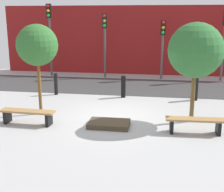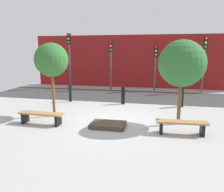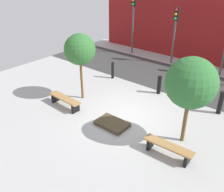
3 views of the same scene
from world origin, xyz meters
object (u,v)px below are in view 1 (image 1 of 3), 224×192
tree_behind_left_bench (37,45)px  bollard_left (123,87)px  bench_right (195,123)px  traffic_light_mid_west (105,34)px  traffic_light_mid_east (163,39)px  traffic_light_west (49,27)px  bench_left (28,114)px  tree_behind_right_bench (196,51)px  planter_bed (109,124)px  bollard_far_left (56,84)px  bollard_center (196,88)px

tree_behind_left_bench → bollard_left: 4.35m
bench_right → bollard_left: bollard_left is taller
traffic_light_mid_west → traffic_light_mid_east: traffic_light_mid_west is taller
traffic_light_west → bench_left: bearing=-75.4°
traffic_light_mid_east → tree_behind_right_bench: bearing=-81.8°
traffic_light_mid_east → planter_bed: bearing=-101.2°
bench_left → bench_right: 5.31m
tree_behind_left_bench → traffic_light_mid_east: (4.27, 7.23, -0.22)m
bollard_far_left → bollard_left: size_ratio=1.03×
tree_behind_left_bench → bollard_far_left: tree_behind_left_bench is taller
bench_left → traffic_light_west: size_ratio=0.45×
bench_left → bollard_left: size_ratio=1.95×
tree_behind_right_bench → traffic_light_mid_west: size_ratio=0.92×
planter_bed → traffic_light_mid_east: traffic_light_mid_east is taller
tree_behind_left_bench → traffic_light_mid_west: size_ratio=0.89×
tree_behind_left_bench → traffic_light_mid_west: (1.04, 7.23, 0.01)m
bench_right → traffic_light_mid_west: size_ratio=0.49×
tree_behind_left_bench → bollard_far_left: bearing=97.9°
traffic_light_west → bollard_left: bearing=-42.4°
bench_left → bollard_center: 6.94m
tree_behind_right_bench → traffic_light_mid_west: traffic_light_mid_west is taller
bench_right → traffic_light_mid_east: bearing=94.8°
bench_right → traffic_light_mid_east: traffic_light_mid_east is taller
tree_behind_right_bench → bollard_left: size_ratio=3.47×
bollard_left → bench_left: bearing=-123.9°
tree_behind_left_bench → bollard_far_left: 3.47m
bench_left → bollard_left: 4.76m
tree_behind_right_bench → bollard_far_left: 6.64m
bench_left → bollard_center: (5.70, 3.95, 0.19)m
bollard_left → tree_behind_right_bench: bearing=-46.7°
bench_right → bollard_center: (0.39, 3.95, 0.19)m
tree_behind_left_bench → bollard_far_left: (-0.39, 2.82, -1.97)m
traffic_light_mid_west → traffic_light_west: bearing=180.0°
tree_behind_left_bench → traffic_light_west: size_ratio=0.77×
bench_right → bollard_left: (-2.65, 3.95, 0.14)m
tree_behind_left_bench → traffic_light_mid_east: size_ratio=0.99×
bench_right → bollard_center: bearing=82.0°
bench_left → bollard_left: bollard_left is taller
traffic_light_west → traffic_light_mid_east: bearing=-0.0°
tree_behind_left_bench → bollard_left: (2.65, 2.82, -1.99)m
traffic_light_west → planter_bed: bearing=-59.4°
tree_behind_left_bench → bollard_center: bearing=26.3°
bench_left → traffic_light_west: bearing=106.9°
bollard_left → traffic_light_mid_east: traffic_light_mid_east is taller
planter_bed → traffic_light_west: traffic_light_west is taller
bollard_center → traffic_light_mid_west: bearing=136.6°
planter_bed → traffic_light_mid_east: bearing=78.8°
bench_left → tree_behind_left_bench: 2.40m
planter_bed → tree_behind_right_bench: size_ratio=0.40×
bench_right → bollard_far_left: (-5.70, 3.95, 0.15)m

